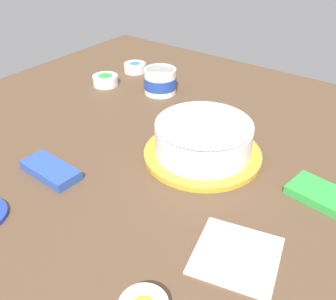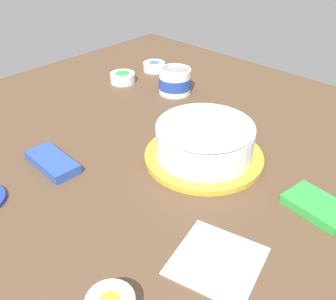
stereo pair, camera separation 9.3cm
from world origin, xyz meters
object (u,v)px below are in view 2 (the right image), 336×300
object	(u,v)px
sprinkle_bowl_green	(123,77)
frosted_cake	(205,141)
candy_box_upper	(318,206)
paper_napkin	(217,260)
sprinkle_bowl_blue	(154,66)
candy_box_lower	(52,162)
frosting_tub	(175,81)

from	to	relation	value
sprinkle_bowl_green	frosted_cake	bearing A→B (deg)	-19.15
candy_box_upper	paper_napkin	world-z (taller)	candy_box_upper
frosted_cake	candy_box_upper	bearing A→B (deg)	2.83
sprinkle_bowl_blue	frosted_cake	bearing A→B (deg)	-33.17
sprinkle_bowl_blue	candy_box_lower	size ratio (longest dim) A/B	0.55
sprinkle_bowl_green	paper_napkin	distance (m)	0.84
sprinkle_bowl_blue	sprinkle_bowl_green	bearing A→B (deg)	-90.47
paper_napkin	sprinkle_bowl_green	bearing A→B (deg)	150.44
sprinkle_bowl_blue	candy_box_upper	distance (m)	0.86
frosting_tub	candy_box_upper	xyz separation A→B (m)	(0.61, -0.22, -0.03)
candy_box_upper	paper_napkin	bearing A→B (deg)	-96.86
sprinkle_bowl_green	candy_box_lower	size ratio (longest dim) A/B	0.58
frosting_tub	paper_napkin	distance (m)	0.72
sprinkle_bowl_blue	candy_box_upper	size ratio (longest dim) A/B	0.63
candy_box_lower	paper_napkin	world-z (taller)	candy_box_lower
sprinkle_bowl_green	paper_napkin	bearing A→B (deg)	-29.56
frosting_tub	sprinkle_bowl_blue	size ratio (longest dim) A/B	1.32
sprinkle_bowl_green	candy_box_upper	distance (m)	0.82
frosting_tub	candy_box_upper	size ratio (longest dim) A/B	0.82
frosted_cake	paper_napkin	xyz separation A→B (m)	(0.22, -0.24, -0.05)
frosting_tub	sprinkle_bowl_green	distance (m)	0.20
frosting_tub	candy_box_lower	size ratio (longest dim) A/B	0.72
sprinkle_bowl_blue	candy_box_upper	world-z (taller)	sprinkle_bowl_blue
candy_box_lower	candy_box_upper	distance (m)	0.61
candy_box_lower	sprinkle_bowl_blue	bearing A→B (deg)	115.63
frosting_tub	sprinkle_bowl_green	xyz separation A→B (m)	(-0.19, -0.06, -0.02)
sprinkle_bowl_blue	candy_box_upper	bearing A→B (deg)	-21.65
frosted_cake	candy_box_lower	distance (m)	0.37
paper_napkin	candy_box_lower	bearing A→B (deg)	-175.37
sprinkle_bowl_green	sprinkle_bowl_blue	bearing A→B (deg)	89.53
frosted_cake	paper_napkin	bearing A→B (deg)	-46.89
frosting_tub	sprinkle_bowl_blue	distance (m)	0.21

